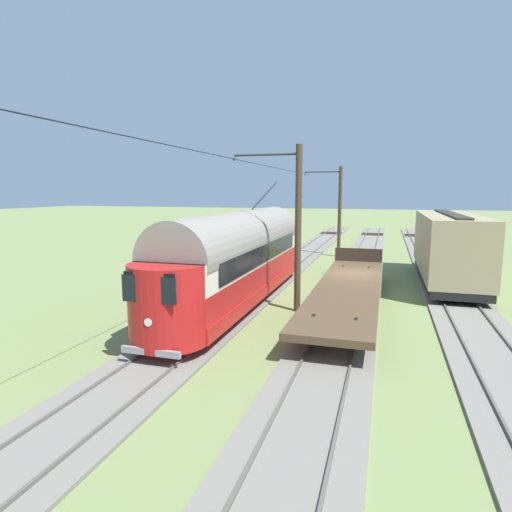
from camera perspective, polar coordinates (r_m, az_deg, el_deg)
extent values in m
plane|color=olive|center=(23.19, 12.73, -4.60)|extent=(220.00, 220.00, 0.00)
cube|color=slate|center=(23.38, 24.90, -4.97)|extent=(2.80, 80.00, 0.10)
cube|color=#59544C|center=(23.27, 23.16, -4.69)|extent=(0.07, 80.00, 0.08)
cube|color=#59544C|center=(23.47, 26.65, -4.80)|extent=(0.07, 80.00, 0.08)
cube|color=#382819|center=(54.89, 20.41, 2.70)|extent=(2.50, 0.24, 0.08)
cube|color=#382819|center=(54.25, 20.45, 2.64)|extent=(2.50, 0.24, 0.08)
cube|color=#382819|center=(53.60, 20.49, 2.57)|extent=(2.50, 0.24, 0.08)
cube|color=#382819|center=(52.96, 20.53, 2.50)|extent=(2.50, 0.24, 0.08)
cube|color=#382819|center=(52.31, 20.57, 2.43)|extent=(2.50, 0.24, 0.08)
cube|color=slate|center=(23.18, 12.73, -4.48)|extent=(2.80, 80.00, 0.10)
cube|color=#59544C|center=(23.22, 10.97, -4.17)|extent=(0.07, 80.00, 0.08)
cube|color=#59544C|center=(23.13, 14.51, -4.35)|extent=(0.07, 80.00, 0.08)
cube|color=#382819|center=(54.81, 15.26, 2.93)|extent=(2.50, 0.24, 0.08)
cube|color=#382819|center=(54.16, 15.24, 2.87)|extent=(2.50, 0.24, 0.08)
cube|color=#382819|center=(53.52, 15.22, 2.80)|extent=(2.50, 0.24, 0.08)
cube|color=#382819|center=(52.87, 15.19, 2.74)|extent=(2.50, 0.24, 0.08)
cube|color=#382819|center=(52.22, 15.17, 2.67)|extent=(2.50, 0.24, 0.08)
cube|color=slate|center=(24.02, 0.91, -3.81)|extent=(2.80, 80.00, 0.10)
cube|color=#59544C|center=(24.20, -0.73, -3.50)|extent=(0.07, 80.00, 0.08)
cube|color=#59544C|center=(23.82, 2.57, -3.70)|extent=(0.07, 80.00, 0.08)
cube|color=#382819|center=(55.17, 10.14, 3.13)|extent=(2.50, 0.24, 0.08)
cube|color=#382819|center=(54.53, 10.05, 3.07)|extent=(2.50, 0.24, 0.08)
cube|color=#382819|center=(53.89, 9.97, 3.01)|extent=(2.50, 0.24, 0.08)
cube|color=#382819|center=(53.24, 9.88, 2.95)|extent=(2.50, 0.24, 0.08)
cube|color=#382819|center=(52.60, 9.80, 2.88)|extent=(2.50, 0.24, 0.08)
cube|color=red|center=(20.12, -2.28, -4.35)|extent=(2.65, 13.54, 0.55)
cube|color=red|center=(19.96, -2.29, -2.25)|extent=(2.55, 13.54, 0.95)
cube|color=beige|center=(19.80, -2.31, 0.60)|extent=(2.55, 13.54, 1.05)
cylinder|color=gray|center=(19.74, -2.32, 2.11)|extent=(2.65, 13.27, 2.65)
cylinder|color=red|center=(13.90, -11.49, -6.17)|extent=(2.55, 2.55, 2.55)
cylinder|color=red|center=(26.28, 2.53, 0.92)|extent=(2.55, 2.55, 2.55)
cube|color=black|center=(12.71, -14.05, -2.94)|extent=(1.63, 0.08, 0.36)
cube|color=black|center=(12.75, -14.09, -4.35)|extent=(1.73, 0.06, 0.80)
cube|color=black|center=(20.26, -5.77, 0.74)|extent=(0.04, 11.37, 0.80)
cube|color=black|center=(19.42, 1.30, 0.44)|extent=(0.04, 11.37, 0.80)
cylinder|color=silver|center=(12.91, -14.14, -8.55)|extent=(0.24, 0.06, 0.24)
cube|color=gray|center=(13.26, -13.85, -12.30)|extent=(1.94, 0.12, 0.20)
cylinder|color=black|center=(23.91, 1.24, 8.14)|extent=(0.07, 4.96, 1.50)
cylinder|color=black|center=(16.56, -9.63, -7.82)|extent=(0.10, 0.76, 0.76)
cylinder|color=black|center=(15.99, -4.97, -8.33)|extent=(0.10, 0.76, 0.76)
cylinder|color=black|center=(24.39, -0.52, -2.40)|extent=(0.10, 0.76, 0.76)
cylinder|color=black|center=(24.01, 2.75, -2.58)|extent=(0.10, 0.76, 0.76)
cube|color=brown|center=(19.90, 12.11, -4.23)|extent=(2.80, 14.66, 0.25)
cube|color=#33281E|center=(26.81, 13.46, 0.14)|extent=(2.80, 0.10, 0.80)
cylinder|color=black|center=(24.94, 14.75, -2.35)|extent=(0.10, 0.84, 0.84)
cylinder|color=black|center=(25.03, 11.47, -2.20)|extent=(0.10, 0.84, 0.84)
cylinder|color=black|center=(14.98, 13.14, -9.54)|extent=(0.10, 0.84, 0.84)
cylinder|color=black|center=(15.13, 7.64, -9.21)|extent=(0.10, 0.84, 0.84)
cube|color=tan|center=(26.32, 24.22, 1.55)|extent=(2.90, 11.18, 3.20)
cube|color=#332D28|center=(26.19, 24.44, 5.16)|extent=(0.70, 10.06, 0.08)
cube|color=black|center=(26.58, 23.98, -2.30)|extent=(2.70, 11.18, 0.36)
cube|color=black|center=(26.58, 27.35, 0.85)|extent=(0.06, 2.20, 2.56)
cylinder|color=black|center=(30.49, 24.46, -0.88)|extent=(0.10, 0.84, 0.84)
cylinder|color=black|center=(30.33, 21.77, -0.77)|extent=(0.10, 0.84, 0.84)
cylinder|color=black|center=(22.88, 26.95, -3.98)|extent=(0.10, 0.84, 0.84)
cylinder|color=black|center=(22.66, 23.37, -3.86)|extent=(0.10, 0.84, 0.84)
cylinder|color=#423323|center=(34.99, 11.07, 5.75)|extent=(0.28, 0.28, 7.15)
cylinder|color=#2D2D2D|center=(35.16, 8.85, 11.00)|extent=(2.87, 0.10, 0.10)
sphere|color=#334733|center=(35.39, 6.50, 10.79)|extent=(0.16, 0.16, 0.16)
cylinder|color=#423323|center=(18.43, 5.62, 3.48)|extent=(0.28, 0.28, 7.15)
cylinder|color=#2D2D2D|center=(18.76, 1.34, 13.32)|extent=(2.87, 0.10, 0.10)
sphere|color=#334733|center=(19.18, -2.90, 12.76)|extent=(0.16, 0.16, 0.16)
cylinder|color=black|center=(11.68, -17.48, 15.10)|extent=(0.03, 54.29, 0.03)
cylinder|color=black|center=(35.16, 8.85, 11.00)|extent=(2.87, 0.02, 0.02)
cube|color=#382819|center=(25.16, -5.56, -3.19)|extent=(0.24, 2.40, 0.18)
cube|color=#382819|center=(25.28, -6.18, -3.14)|extent=(0.24, 2.40, 0.18)
cube|color=#382819|center=(25.40, -6.81, -3.10)|extent=(0.24, 2.40, 0.18)
cube|color=#382819|center=(25.51, -5.93, -2.62)|extent=(2.40, 0.24, 0.18)
cube|color=#382819|center=(25.24, -6.19, -2.74)|extent=(2.40, 0.24, 0.18)
cube|color=#382819|center=(24.97, -6.46, -2.87)|extent=(2.40, 0.24, 0.18)
cube|color=#382819|center=(25.09, -5.57, -2.38)|extent=(0.24, 2.40, 0.18)
cube|color=#382819|center=(25.21, -6.20, -2.34)|extent=(0.24, 2.40, 0.18)
cube|color=#382819|center=(25.33, -6.82, -2.30)|extent=(0.24, 2.40, 0.18)
cube|color=#B2A519|center=(32.93, 14.06, -0.07)|extent=(1.80, 0.60, 0.80)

